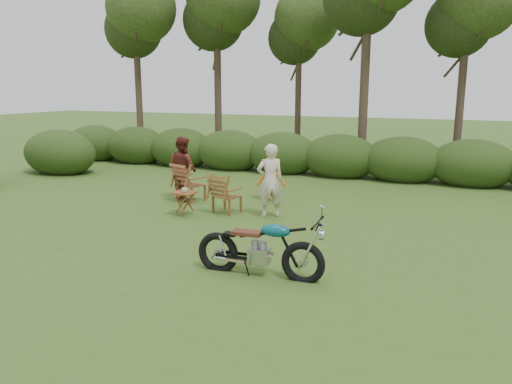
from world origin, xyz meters
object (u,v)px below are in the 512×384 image
at_px(lawn_chair_left, 192,201).
at_px(adult_b, 184,199).
at_px(motorcycle, 259,275).
at_px(lawn_chair_right, 227,212).
at_px(side_table, 184,204).
at_px(adult_a, 270,216).
at_px(child, 271,201).
at_px(cup, 185,190).

height_order(lawn_chair_left, adult_b, adult_b).
height_order(motorcycle, adult_b, adult_b).
height_order(lawn_chair_right, lawn_chair_left, lawn_chair_left).
bearing_deg(lawn_chair_left, side_table, 132.97).
bearing_deg(side_table, adult_a, 18.86).
distance_m(adult_b, child, 2.29).
height_order(cup, adult_b, adult_b).
bearing_deg(cup, adult_b, 121.40).
xyz_separation_m(motorcycle, child, (-1.66, 4.93, 0.00)).
xyz_separation_m(lawn_chair_right, adult_a, (1.08, 0.01, 0.00)).
xyz_separation_m(side_table, adult_a, (1.87, 0.64, -0.27)).
distance_m(motorcycle, child, 5.21).
height_order(lawn_chair_right, cup, cup).
distance_m(lawn_chair_left, adult_a, 2.57).
relative_size(side_table, adult_b, 0.33).
bearing_deg(adult_b, cup, 150.46).
height_order(lawn_chair_left, child, child).
distance_m(cup, child, 2.59).
bearing_deg(motorcycle, cup, 134.49).
bearing_deg(adult_a, lawn_chair_right, -35.02).
bearing_deg(cup, lawn_chair_left, 114.03).
distance_m(lawn_chair_left, adult_b, 0.26).
height_order(lawn_chair_right, adult_a, adult_a).
bearing_deg(adult_b, lawn_chair_right, -176.78).
distance_m(side_table, cup, 0.33).
relative_size(side_table, adult_a, 0.33).
bearing_deg(adult_b, motorcycle, 161.46).
height_order(lawn_chair_right, child, child).
bearing_deg(child, lawn_chair_right, 54.62).
relative_size(adult_a, child, 1.45).
xyz_separation_m(lawn_chair_right, side_table, (-0.79, -0.63, 0.27)).
bearing_deg(adult_b, child, -132.32).
bearing_deg(lawn_chair_right, lawn_chair_left, -13.93).
relative_size(lawn_chair_right, child, 0.80).
distance_m(cup, adult_a, 2.04).
distance_m(motorcycle, cup, 4.11).
xyz_separation_m(motorcycle, lawn_chair_right, (-2.20, 3.41, 0.00)).
bearing_deg(adult_b, lawn_chair_left, -161.77).
relative_size(motorcycle, lawn_chair_right, 2.16).
bearing_deg(cup, lawn_chair_right, 39.44).
relative_size(cup, child, 0.12).
relative_size(cup, adult_b, 0.08).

